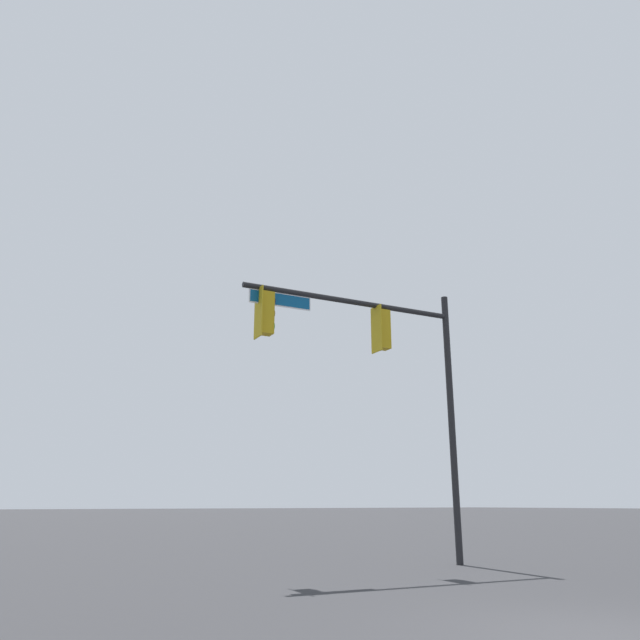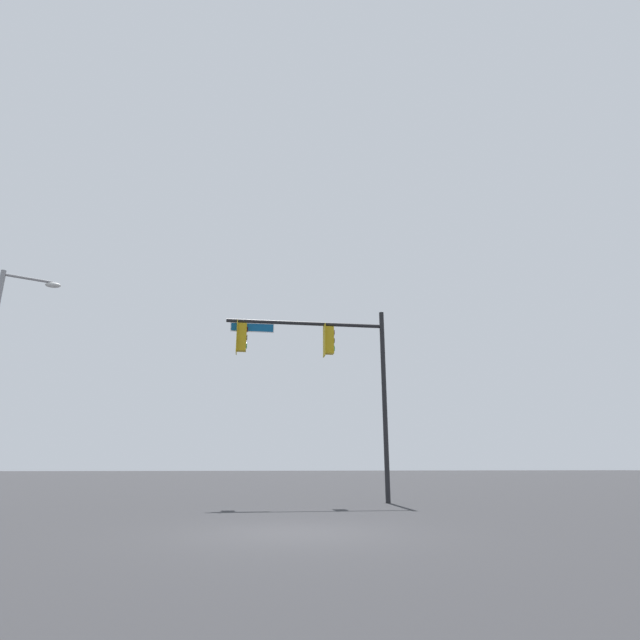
# 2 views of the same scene
# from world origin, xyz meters

# --- Properties ---
(ground_plane) EXTENTS (400.00, 400.00, 0.00)m
(ground_plane) POSITION_xyz_m (0.00, 0.00, 0.00)
(ground_plane) COLOR #2D2D30
(signal_pole_near) EXTENTS (6.36, 0.88, 7.42)m
(signal_pole_near) POSITION_xyz_m (-2.59, -8.09, 5.44)
(signal_pole_near) COLOR black
(signal_pole_near) RESTS_ON ground_plane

